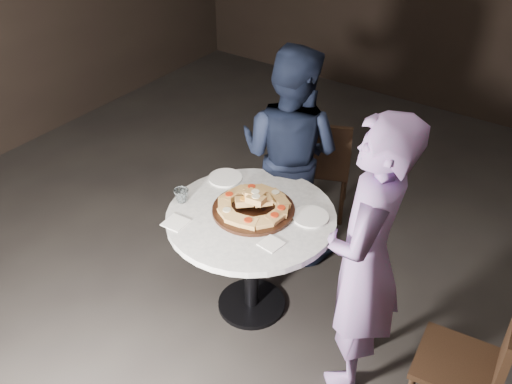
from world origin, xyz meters
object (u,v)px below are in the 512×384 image
chair_right (477,362)px  serving_board (253,210)px  diner_teal (365,260)px  focaccia_pile (254,203)px  chair_far (323,162)px  table (251,233)px  water_glass (181,196)px  diner_navy (290,154)px

chair_right → serving_board: bearing=-99.6°
serving_board → diner_teal: size_ratio=0.29×
serving_board → focaccia_pile: (0.00, 0.00, 0.04)m
focaccia_pile → chair_far: size_ratio=0.50×
table → water_glass: water_glass is taller
focaccia_pile → serving_board: bearing=-90.8°
diner_navy → diner_teal: (0.92, -0.75, 0.06)m
chair_far → diner_navy: diner_navy is taller
serving_board → chair_far: chair_far is taller
chair_right → diner_navy: 1.76m
diner_navy → focaccia_pile: bearing=99.1°
table → water_glass: (-0.42, -0.13, 0.18)m
chair_far → diner_teal: (0.89, -1.19, 0.33)m
serving_board → chair_right: bearing=-3.7°
chair_far → chair_right: bearing=119.7°
table → diner_teal: size_ratio=0.61×
chair_right → chair_far: bearing=-133.4°
water_glass → chair_far: (0.29, 1.25, -0.29)m
focaccia_pile → chair_right: (1.40, -0.09, -0.32)m
focaccia_pile → diner_navy: bearing=103.6°
serving_board → chair_right: 1.44m
focaccia_pile → chair_right: 1.44m
chair_far → serving_board: bearing=73.7°
water_glass → diner_navy: size_ratio=0.06×
water_glass → diner_teal: bearing=3.2°
serving_board → diner_navy: 0.67m
chair_right → water_glass: bearing=-93.5°
diner_navy → diner_teal: diner_teal is taller
chair_far → diner_navy: (-0.03, -0.43, 0.27)m
chair_right → diner_navy: diner_navy is taller
water_glass → chair_right: same height
chair_far → chair_right: chair_far is taller
focaccia_pile → water_glass: bearing=-157.8°
focaccia_pile → chair_right: focaccia_pile is taller
serving_board → chair_far: (-0.12, 1.08, -0.26)m
table → chair_far: (-0.13, 1.12, -0.11)m
table → water_glass: size_ratio=11.05×
serving_board → diner_navy: bearing=103.6°
table → focaccia_pile: 0.20m
table → serving_board: bearing=100.7°
water_glass → serving_board: bearing=22.0°
serving_board → chair_right: (1.40, -0.09, -0.28)m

